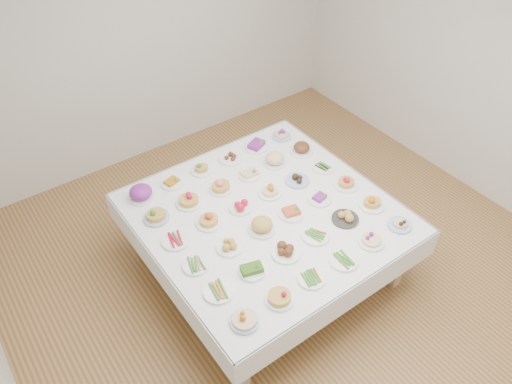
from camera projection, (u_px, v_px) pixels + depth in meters
room_envelope at (293, 105)px, 3.70m from camera, size 5.02×5.02×2.81m
display_table at (266, 218)px, 4.45m from camera, size 2.12×2.12×0.75m
dish_0 at (245, 318)px, 3.51m from camera, size 0.21×0.21×0.12m
dish_1 at (280, 296)px, 3.65m from camera, size 0.21×0.21×0.12m
dish_2 at (311, 278)px, 3.82m from camera, size 0.21×0.21×0.05m
dish_3 at (344, 260)px, 3.96m from camera, size 0.23×0.23×0.05m
dish_4 at (372, 239)px, 4.09m from camera, size 0.22×0.22×0.12m
dish_5 at (400, 223)px, 4.24m from camera, size 0.20×0.20×0.10m
dish_6 at (219, 291)px, 3.73m from camera, size 0.23×0.23×0.06m
dish_7 at (252, 269)px, 3.87m from camera, size 0.21×0.21×0.10m
dish_8 at (286, 250)px, 4.00m from camera, size 0.23×0.23×0.11m
dish_9 at (316, 235)px, 4.16m from camera, size 0.23×0.23×0.05m
dish_10 at (346, 216)px, 4.30m from camera, size 0.23×0.23×0.11m
dish_11 at (373, 201)px, 4.42m from camera, size 0.24×0.23×0.14m
dish_12 at (196, 265)px, 3.92m from camera, size 0.21×0.21×0.05m
dish_13 at (230, 245)px, 4.06m from camera, size 0.22×0.22×0.09m
dish_14 at (262, 224)px, 4.19m from camera, size 0.23×0.23×0.15m
dish_15 at (291, 211)px, 4.35m from camera, size 0.22×0.22×0.10m
dish_16 at (320, 198)px, 4.50m from camera, size 0.22×0.22×0.08m
dish_17 at (346, 181)px, 4.63m from camera, size 0.22×0.22×0.13m
dish_18 at (176, 239)px, 4.12m from camera, size 0.23×0.23×0.06m
dish_19 at (209, 219)px, 4.25m from camera, size 0.22×0.22×0.13m
dish_20 at (241, 205)px, 4.40m from camera, size 0.20×0.20×0.10m
dish_21 at (270, 190)px, 4.54m from camera, size 0.21×0.21×0.11m
dish_22 at (297, 179)px, 4.69m from camera, size 0.23×0.23×0.09m
dish_23 at (323, 167)px, 4.85m from camera, size 0.21×0.21×0.05m
dish_24 at (156, 214)px, 4.30m from camera, size 0.22×0.22×0.13m
dish_25 at (188, 198)px, 4.44m from camera, size 0.24×0.23×0.14m
dish_26 at (221, 185)px, 4.59m from camera, size 0.22×0.22×0.13m
dish_27 at (250, 173)px, 4.75m from camera, size 0.21×0.21×0.09m
dish_28 at (275, 159)px, 4.87m from camera, size 0.23×0.23×0.13m
dish_29 at (302, 148)px, 5.02m from camera, size 0.23×0.23×0.13m
dish_30 at (141, 192)px, 4.49m from camera, size 0.23×0.23×0.15m
dish_31 at (172, 182)px, 4.66m from camera, size 0.20×0.20×0.08m
dish_32 at (201, 168)px, 4.79m from camera, size 0.20×0.20×0.11m
dish_33 at (231, 157)px, 4.94m from camera, size 0.23×0.23×0.09m
dish_34 at (256, 145)px, 5.08m from camera, size 0.23×0.23×0.11m
dish_35 at (281, 134)px, 5.22m from camera, size 0.20×0.20×0.11m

